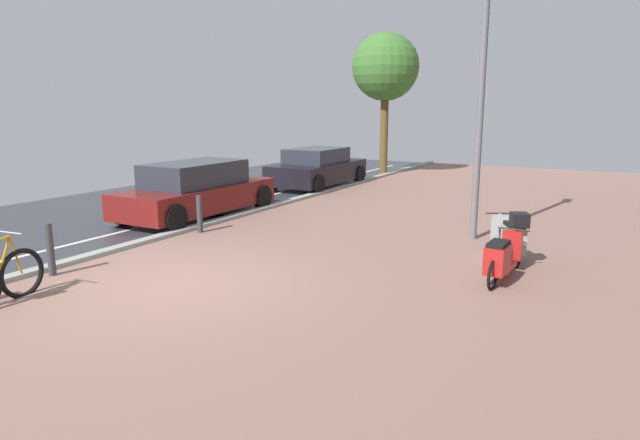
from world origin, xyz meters
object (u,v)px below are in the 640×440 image
(parked_car_near, at_px, (197,190))
(bollard_far, at_px, (199,214))
(parked_car_far, at_px, (317,168))
(street_tree, at_px, (386,68))
(scooter_mid, at_px, (511,237))
(scooter_far, at_px, (501,258))
(bollard_near, at_px, (50,250))
(lamp_post, at_px, (482,76))

(parked_car_near, xyz_separation_m, bollard_far, (1.29, -1.38, -0.24))
(parked_car_far, relative_size, street_tree, 0.74)
(parked_car_far, xyz_separation_m, street_tree, (0.66, 4.21, 3.53))
(bollard_far, bearing_deg, street_tree, 92.85)
(bollard_far, bearing_deg, parked_car_far, 99.49)
(scooter_mid, height_order, street_tree, street_tree)
(scooter_mid, distance_m, parked_car_far, 9.92)
(scooter_far, relative_size, parked_car_far, 0.41)
(parked_car_far, distance_m, bollard_near, 11.06)
(parked_car_far, bearing_deg, scooter_far, -45.27)
(scooter_far, xyz_separation_m, street_tree, (-7.02, 11.96, 3.78))
(scooter_far, relative_size, parked_car_near, 0.39)
(lamp_post, distance_m, bollard_far, 6.50)
(scooter_mid, distance_m, bollard_near, 7.82)
(lamp_post, distance_m, bollard_near, 8.46)
(scooter_mid, height_order, bollard_far, scooter_mid)
(scooter_mid, distance_m, parked_car_near, 7.64)
(bollard_far, bearing_deg, lamp_post, 23.49)
(scooter_mid, bearing_deg, lamp_post, 126.63)
(parked_car_near, relative_size, bollard_far, 5.31)
(scooter_mid, xyz_separation_m, bollard_far, (-6.33, -1.01, -0.02))
(scooter_far, bearing_deg, parked_car_far, 134.73)
(parked_car_far, bearing_deg, bollard_far, -80.51)
(parked_car_near, xyz_separation_m, bollard_near, (1.29, -4.96, -0.21))
(parked_car_far, height_order, street_tree, street_tree)
(street_tree, bearing_deg, bollard_near, -87.82)
(scooter_far, distance_m, parked_car_near, 7.93)
(scooter_mid, relative_size, scooter_far, 0.96)
(scooter_mid, xyz_separation_m, street_tree, (-6.91, 10.61, 3.72))
(scooter_mid, relative_size, bollard_far, 1.98)
(lamp_post, distance_m, street_tree, 11.06)
(scooter_far, distance_m, street_tree, 14.37)
(scooter_mid, bearing_deg, street_tree, 123.07)
(lamp_post, height_order, bollard_near, lamp_post)
(parked_car_near, height_order, bollard_near, parked_car_near)
(parked_car_near, height_order, lamp_post, lamp_post)
(parked_car_near, distance_m, bollard_far, 1.91)
(parked_car_near, distance_m, street_tree, 10.84)
(parked_car_far, xyz_separation_m, bollard_far, (1.24, -7.41, -0.21))
(parked_car_far, xyz_separation_m, bollard_near, (1.24, -10.99, -0.19))
(parked_car_near, xyz_separation_m, parked_car_far, (0.06, 6.02, -0.02))
(street_tree, bearing_deg, lamp_post, -57.46)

